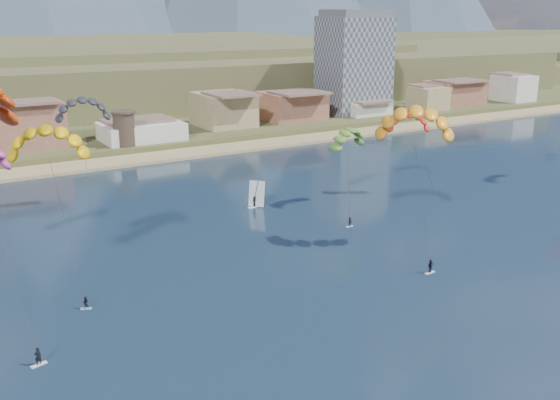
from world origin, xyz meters
The scene contains 11 objects.
ground centered at (0.00, 0.00, 0.00)m, with size 2400.00×2400.00×0.00m, color #0D2130.
beach centered at (0.00, 106.00, 0.25)m, with size 2200.00×12.00×0.90m.
foothills centered at (22.39, 232.47, 9.08)m, with size 940.00×210.00×18.00m.
apartment_tower centered at (85.00, 128.00, 17.82)m, with size 20.00×16.00×32.00m.
watchtower centered at (5.00, 114.00, 6.37)m, with size 5.82×5.82×8.60m.
kitesurfer_yellow centered at (-26.77, 41.88, 19.44)m, with size 10.76×12.11×22.00m.
kitesurfer_orange centered at (22.23, 31.06, 19.23)m, with size 12.32×16.51×23.11m.
kitesurfer_green centered at (26.02, 52.02, 12.78)m, with size 12.22×13.55×17.10m.
distant_kite_dark centered at (-14.27, 74.51, 18.37)m, with size 10.18×6.57×21.37m.
distant_kite_orange centered at (40.18, 52.08, 14.45)m, with size 8.85×7.56×17.38m.
windsurfer centered at (11.15, 59.18, 1.50)m, with size 2.73×2.99×4.72m.
Camera 1 is at (-41.75, -37.57, 34.34)m, focal length 41.10 mm.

